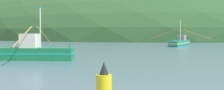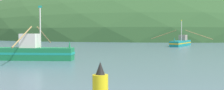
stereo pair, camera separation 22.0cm
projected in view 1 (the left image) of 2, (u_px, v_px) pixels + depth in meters
hill_far_left at (166, 36)px, 151.94m from camera, size 202.59×162.07×54.87m
hill_far_center at (97, 35)px, 187.53m from camera, size 121.75×97.40×51.04m
hill_far_right at (216, 35)px, 209.83m from camera, size 193.91×155.13×42.31m
fishing_boat_teal at (180, 42)px, 55.65m from camera, size 9.90×8.94×4.96m
fishing_boat_green at (34, 52)px, 28.38m from camera, size 7.80×10.46×5.31m
channel_buoy at (104, 87)px, 11.23m from camera, size 0.61×0.61×1.66m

